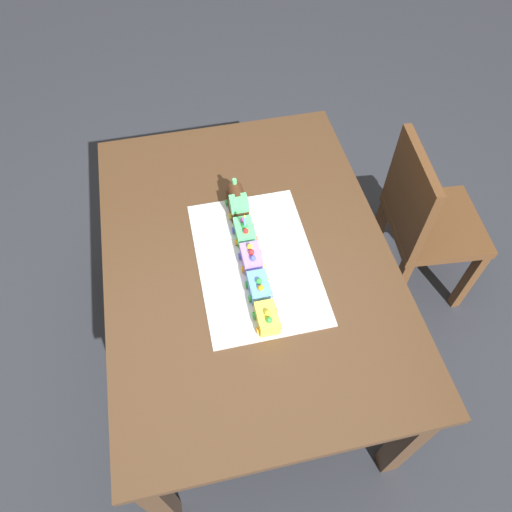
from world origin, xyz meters
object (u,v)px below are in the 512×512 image
(dining_table, at_px, (248,271))
(birthday_candle, at_px, (245,220))
(chair, at_px, (423,221))
(cake_car_flatbed_mint_green, at_px, (244,231))
(cake_car_hopper_lemon, at_px, (267,318))
(cake_car_tanker_sky_blue, at_px, (259,287))
(cake_car_gondola_lavender, at_px, (251,258))
(cake_locomotive, at_px, (237,201))

(dining_table, height_order, birthday_candle, birthday_candle)
(chair, xyz_separation_m, birthday_candle, (0.13, -0.83, 0.37))
(dining_table, bearing_deg, chair, 103.26)
(cake_car_flatbed_mint_green, distance_m, cake_car_hopper_lemon, 0.35)
(cake_car_flatbed_mint_green, relative_size, cake_car_tanker_sky_blue, 1.00)
(cake_car_flatbed_mint_green, distance_m, birthday_candle, 0.07)
(cake_car_tanker_sky_blue, bearing_deg, cake_car_flatbed_mint_green, 180.00)
(cake_car_gondola_lavender, relative_size, birthday_candle, 1.66)
(cake_car_hopper_lemon, bearing_deg, cake_car_tanker_sky_blue, 180.00)
(cake_car_gondola_lavender, bearing_deg, cake_car_flatbed_mint_green, 180.00)
(dining_table, distance_m, cake_locomotive, 0.26)
(dining_table, bearing_deg, birthday_candle, 174.66)
(dining_table, distance_m, cake_car_gondola_lavender, 0.15)
(dining_table, bearing_deg, cake_car_tanker_sky_blue, 2.23)
(chair, relative_size, cake_locomotive, 6.14)
(cake_locomotive, distance_m, cake_car_flatbed_mint_green, 0.13)
(cake_car_tanker_sky_blue, bearing_deg, cake_car_hopper_lemon, 0.00)
(cake_car_flatbed_mint_green, distance_m, cake_car_gondola_lavender, 0.12)
(chair, height_order, cake_car_hopper_lemon, chair)
(cake_locomotive, xyz_separation_m, cake_car_hopper_lemon, (0.48, 0.00, -0.02))
(cake_car_gondola_lavender, bearing_deg, cake_locomotive, -180.00)
(birthday_candle, bearing_deg, cake_locomotive, 180.00)
(chair, bearing_deg, cake_car_tanker_sky_blue, 118.92)
(cake_locomotive, xyz_separation_m, cake_car_gondola_lavender, (0.25, 0.00, -0.02))
(cake_car_flatbed_mint_green, xyz_separation_m, birthday_candle, (0.01, -0.00, 0.07))
(chair, bearing_deg, birthday_candle, 104.46)
(cake_car_tanker_sky_blue, relative_size, cake_car_hopper_lemon, 1.00)
(chair, xyz_separation_m, cake_car_gondola_lavender, (0.24, -0.83, 0.30))
(dining_table, height_order, cake_locomotive, cake_locomotive)
(chair, height_order, cake_locomotive, same)
(cake_car_hopper_lemon, bearing_deg, birthday_candle, -180.00)
(cake_car_hopper_lemon, relative_size, birthday_candle, 1.66)
(cake_locomotive, xyz_separation_m, birthday_candle, (0.14, -0.00, 0.05))
(birthday_candle, bearing_deg, cake_car_flatbed_mint_green, 180.00)
(chair, distance_m, cake_car_flatbed_mint_green, 0.89)
(chair, distance_m, cake_locomotive, 0.89)
(dining_table, height_order, cake_car_gondola_lavender, cake_car_gondola_lavender)
(birthday_candle, bearing_deg, cake_car_tanker_sky_blue, 0.00)
(cake_car_tanker_sky_blue, bearing_deg, chair, 113.35)
(cake_car_flatbed_mint_green, height_order, cake_car_hopper_lemon, same)
(chair, bearing_deg, cake_locomotive, 94.98)
(cake_car_tanker_sky_blue, bearing_deg, cake_locomotive, -180.00)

